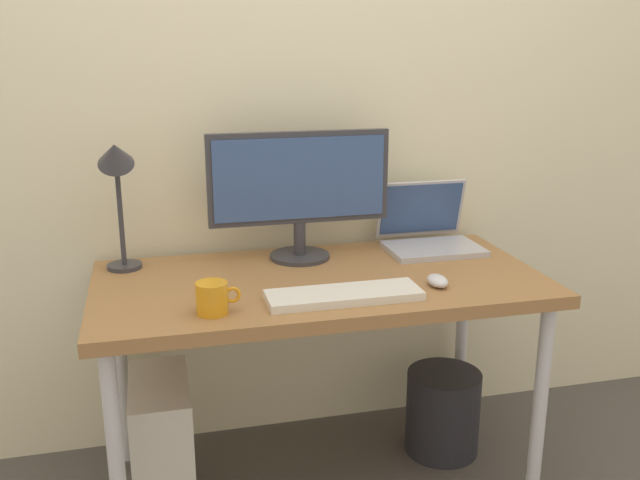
{
  "coord_description": "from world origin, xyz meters",
  "views": [
    {
      "loc": [
        -0.49,
        -1.98,
        1.42
      ],
      "look_at": [
        0.0,
        0.0,
        0.84
      ],
      "focal_mm": 39.22,
      "sensor_mm": 36.0,
      "label": 1
    }
  ],
  "objects_px": {
    "keyboard": "(344,295)",
    "mouse": "(438,281)",
    "monitor": "(299,186)",
    "coffee_mug": "(213,298)",
    "laptop": "(428,231)",
    "wastebasket": "(443,412)",
    "desk_lamp": "(117,175)",
    "computer_tower": "(162,444)",
    "desk": "(320,297)"
  },
  "relations": [
    {
      "from": "desk",
      "to": "wastebasket",
      "type": "relative_size",
      "value": 4.58
    },
    {
      "from": "monitor",
      "to": "coffee_mug",
      "type": "height_order",
      "value": "monitor"
    },
    {
      "from": "desk_lamp",
      "to": "wastebasket",
      "type": "relative_size",
      "value": 1.46
    },
    {
      "from": "computer_tower",
      "to": "desk_lamp",
      "type": "bearing_deg",
      "value": 110.69
    },
    {
      "from": "coffee_mug",
      "to": "wastebasket",
      "type": "bearing_deg",
      "value": 19.04
    },
    {
      "from": "mouse",
      "to": "monitor",
      "type": "bearing_deg",
      "value": 132.54
    },
    {
      "from": "laptop",
      "to": "wastebasket",
      "type": "height_order",
      "value": "laptop"
    },
    {
      "from": "keyboard",
      "to": "mouse",
      "type": "distance_m",
      "value": 0.3
    },
    {
      "from": "mouse",
      "to": "computer_tower",
      "type": "distance_m",
      "value": 0.99
    },
    {
      "from": "mouse",
      "to": "keyboard",
      "type": "bearing_deg",
      "value": -173.0
    },
    {
      "from": "laptop",
      "to": "wastebasket",
      "type": "xyz_separation_m",
      "value": [
        0.02,
        -0.16,
        -0.62
      ]
    },
    {
      "from": "desk",
      "to": "wastebasket",
      "type": "bearing_deg",
      "value": 7.89
    },
    {
      "from": "laptop",
      "to": "wastebasket",
      "type": "distance_m",
      "value": 0.64
    },
    {
      "from": "monitor",
      "to": "laptop",
      "type": "distance_m",
      "value": 0.5
    },
    {
      "from": "monitor",
      "to": "laptop",
      "type": "relative_size",
      "value": 1.87
    },
    {
      "from": "wastebasket",
      "to": "coffee_mug",
      "type": "bearing_deg",
      "value": -160.96
    },
    {
      "from": "wastebasket",
      "to": "laptop",
      "type": "bearing_deg",
      "value": 96.68
    },
    {
      "from": "monitor",
      "to": "computer_tower",
      "type": "height_order",
      "value": "monitor"
    },
    {
      "from": "desk_lamp",
      "to": "computer_tower",
      "type": "bearing_deg",
      "value": -69.31
    },
    {
      "from": "monitor",
      "to": "desk_lamp",
      "type": "height_order",
      "value": "desk_lamp"
    },
    {
      "from": "desk",
      "to": "keyboard",
      "type": "height_order",
      "value": "keyboard"
    },
    {
      "from": "laptop",
      "to": "computer_tower",
      "type": "relative_size",
      "value": 0.76
    },
    {
      "from": "desk",
      "to": "laptop",
      "type": "relative_size",
      "value": 4.3
    },
    {
      "from": "desk",
      "to": "keyboard",
      "type": "xyz_separation_m",
      "value": [
        0.02,
        -0.2,
        0.08
      ]
    },
    {
      "from": "monitor",
      "to": "computer_tower",
      "type": "distance_m",
      "value": 0.92
    },
    {
      "from": "mouse",
      "to": "computer_tower",
      "type": "bearing_deg",
      "value": 169.22
    },
    {
      "from": "coffee_mug",
      "to": "keyboard",
      "type": "bearing_deg",
      "value": 2.78
    },
    {
      "from": "monitor",
      "to": "coffee_mug",
      "type": "relative_size",
      "value": 4.94
    },
    {
      "from": "laptop",
      "to": "keyboard",
      "type": "xyz_separation_m",
      "value": [
        -0.43,
        -0.42,
        -0.05
      ]
    },
    {
      "from": "wastebasket",
      "to": "desk_lamp",
      "type": "bearing_deg",
      "value": 172.29
    },
    {
      "from": "coffee_mug",
      "to": "mouse",
      "type": "bearing_deg",
      "value": 4.68
    },
    {
      "from": "coffee_mug",
      "to": "desk_lamp",
      "type": "bearing_deg",
      "value": 119.31
    },
    {
      "from": "keyboard",
      "to": "computer_tower",
      "type": "xyz_separation_m",
      "value": [
        -0.53,
        0.19,
        -0.52
      ]
    },
    {
      "from": "keyboard",
      "to": "wastebasket",
      "type": "xyz_separation_m",
      "value": [
        0.45,
        0.26,
        -0.58
      ]
    },
    {
      "from": "monitor",
      "to": "keyboard",
      "type": "height_order",
      "value": "monitor"
    },
    {
      "from": "laptop",
      "to": "wastebasket",
      "type": "bearing_deg",
      "value": -83.32
    },
    {
      "from": "keyboard",
      "to": "wastebasket",
      "type": "distance_m",
      "value": 0.78
    },
    {
      "from": "desk_lamp",
      "to": "computer_tower",
      "type": "distance_m",
      "value": 0.85
    },
    {
      "from": "desk_lamp",
      "to": "wastebasket",
      "type": "height_order",
      "value": "desk_lamp"
    },
    {
      "from": "keyboard",
      "to": "mouse",
      "type": "xyz_separation_m",
      "value": [
        0.3,
        0.04,
        0.01
      ]
    },
    {
      "from": "mouse",
      "to": "coffee_mug",
      "type": "relative_size",
      "value": 0.74
    },
    {
      "from": "mouse",
      "to": "desk_lamp",
      "type": "bearing_deg",
      "value": 157.85
    },
    {
      "from": "desk",
      "to": "desk_lamp",
      "type": "height_order",
      "value": "desk_lamp"
    },
    {
      "from": "computer_tower",
      "to": "wastebasket",
      "type": "relative_size",
      "value": 1.4
    },
    {
      "from": "mouse",
      "to": "computer_tower",
      "type": "relative_size",
      "value": 0.21
    },
    {
      "from": "monitor",
      "to": "computer_tower",
      "type": "xyz_separation_m",
      "value": [
        -0.49,
        -0.21,
        -0.75
      ]
    },
    {
      "from": "wastebasket",
      "to": "keyboard",
      "type": "bearing_deg",
      "value": -149.43
    },
    {
      "from": "desk_lamp",
      "to": "coffee_mug",
      "type": "xyz_separation_m",
      "value": [
        0.24,
        -0.42,
        -0.27
      ]
    },
    {
      "from": "desk_lamp",
      "to": "desk",
      "type": "bearing_deg",
      "value": -19.43
    },
    {
      "from": "mouse",
      "to": "coffee_mug",
      "type": "xyz_separation_m",
      "value": [
        -0.67,
        -0.05,
        0.03
      ]
    }
  ]
}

